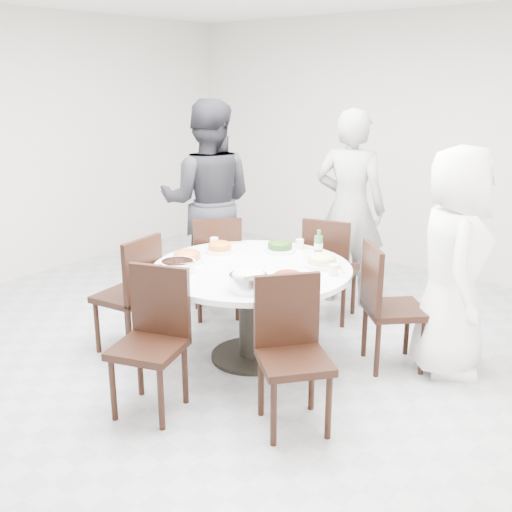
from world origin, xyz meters
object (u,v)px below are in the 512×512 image
Objects in this scene: soup_bowl at (178,266)px; chair_se at (294,358)px; chair_ne at (395,307)px; diner_left at (208,202)px; rice_bowl at (248,282)px; beverage_bottle at (318,244)px; chair_nw at (216,265)px; dining_table at (252,313)px; chair_s at (148,345)px; chair_n at (331,268)px; chair_sw at (126,294)px; diner_middle at (350,209)px; diner_right at (454,263)px.

chair_se is at bearing -6.94° from soup_bowl.
chair_ne is 0.49× the size of diner_left.
rice_bowl is (1.51, -1.20, -0.16)m from diner_left.
chair_se is at bearing -62.85° from beverage_bottle.
chair_ne is 1.73m from chair_nw.
chair_s reaches higher than dining_table.
chair_se is 3.60× the size of soup_bowl.
chair_n is 1.00× the size of chair_sw.
chair_ne is at bearing 121.63° from diner_middle.
chair_s is (0.80, -1.50, 0.00)m from chair_nw.
chair_ne reaches higher than dining_table.
diner_left is at bearing 146.76° from dining_table.
chair_nw is 1.15m from beverage_bottle.
soup_bowl is (-1.16, 0.14, 0.32)m from chair_se.
chair_se is 0.49× the size of diner_left.
dining_table is 1.58× the size of chair_n.
diner_left is at bearing 141.56° from rice_bowl.
chair_n is at bearing 166.70° from chair_nw.
chair_se is (0.79, -1.66, 0.00)m from chair_n.
diner_left reaches higher than beverage_bottle.
chair_nw is (-0.82, 0.48, 0.10)m from dining_table.
chair_n is 1.30m from diner_right.
chair_sw is at bearing 76.54° from chair_ne.
rice_bowl is at bearing 41.67° from chair_s.
beverage_bottle is (-0.05, 0.91, 0.06)m from rice_bowl.
beverage_bottle is (0.33, -1.03, -0.06)m from diner_middle.
diner_middle reaches higher than chair_s.
diner_middle is at bearing 149.69° from chair_sw.
chair_sw is 0.57× the size of diner_right.
dining_table is at bearing 93.23° from chair_se.
diner_middle is 1.99m from soup_bowl.
diner_middle is (-1.31, 0.75, 0.09)m from diner_right.
dining_table is at bearing 111.51° from chair_sw.
diner_left is 1.93m from rice_bowl.
chair_nw is 4.18× the size of beverage_bottle.
chair_n is (-0.88, 0.50, 0.00)m from chair_ne.
chair_s is 1.00× the size of chair_se.
dining_table is 1.62m from diner_middle.
chair_nw is 1.00× the size of chair_s.
chair_sw and chair_se have the same top height.
chair_s is 2.59m from diner_middle.
chair_ne and chair_sw have the same top height.
diner_middle is at bearing -92.84° from chair_n.
rice_bowl is (1.13, -0.89, 0.33)m from chair_nw.
chair_s is 0.49× the size of diner_left.
diner_right is at bearing 139.59° from chair_nw.
diner_middle reaches higher than chair_sw.
chair_s reaches higher than rice_bowl.
diner_left is at bearing -174.60° from chair_sw.
chair_nw is at bearing 97.94° from chair_s.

